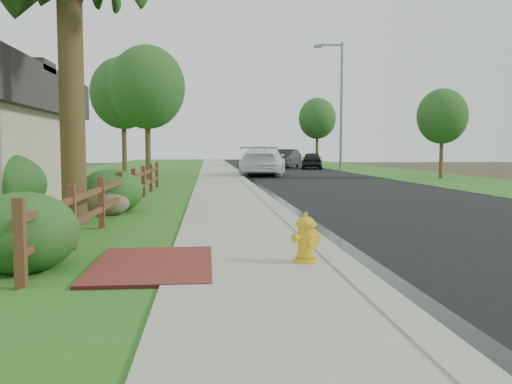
{
  "coord_description": "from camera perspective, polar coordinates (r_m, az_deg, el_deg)",
  "views": [
    {
      "loc": [
        -1.44,
        -8.36,
        1.65
      ],
      "look_at": [
        -0.39,
        3.45,
        0.72
      ],
      "focal_mm": 38.0,
      "sensor_mm": 36.0,
      "label": 1
    }
  ],
  "objects": [
    {
      "name": "verge_far",
      "position": [
        45.28,
        11.53,
        2.36
      ],
      "size": [
        6.0,
        90.0,
        0.04
      ],
      "primitive_type": "cube",
      "color": "#1E5819",
      "rests_on": "ground"
    },
    {
      "name": "dark_car_far",
      "position": [
        47.81,
        3.05,
        3.54
      ],
      "size": [
        3.69,
        5.29,
        1.65
      ],
      "primitive_type": "imported",
      "rotation": [
        0.0,
        0.0,
        -0.43
      ],
      "color": "black",
      "rests_on": "road"
    },
    {
      "name": "lawn_near",
      "position": [
        43.89,
        -13.69,
        2.25
      ],
      "size": [
        9.0,
        90.0,
        0.04
      ],
      "primitive_type": "cube",
      "color": "#1E5819",
      "rests_on": "ground"
    },
    {
      "name": "boulder",
      "position": [
        13.77,
        -15.35,
        -1.04
      ],
      "size": [
        1.21,
        0.99,
        0.72
      ],
      "primitive_type": "ellipsoid",
      "rotation": [
        0.0,
        0.0,
        0.19
      ],
      "color": "brown",
      "rests_on": "ground"
    },
    {
      "name": "brick_patch",
      "position": [
        7.57,
        -10.81,
        -7.74
      ],
      "size": [
        1.6,
        2.4,
        0.11
      ],
      "primitive_type": "cube",
      "color": "maroon",
      "rests_on": "ground"
    },
    {
      "name": "sidewalk",
      "position": [
        43.4,
        -4.37,
        2.38
      ],
      "size": [
        2.2,
        90.0,
        0.1
      ],
      "primitive_type": "cube",
      "color": "#A0988B",
      "rests_on": "ground"
    },
    {
      "name": "ground",
      "position": [
        8.65,
        4.64,
        -6.52
      ],
      "size": [
        120.0,
        120.0,
        0.0
      ],
      "primitive_type": "plane",
      "color": "#3A331F"
    },
    {
      "name": "ranch_fence",
      "position": [
        14.96,
        -13.37,
        0.42
      ],
      "size": [
        0.12,
        16.92,
        1.1
      ],
      "color": "#472A17",
      "rests_on": "ground"
    },
    {
      "name": "tree_near_left",
      "position": [
        30.13,
        -11.4,
        10.73
      ],
      "size": [
        4.07,
        4.07,
        7.22
      ],
      "color": "#3B2D18",
      "rests_on": "ground"
    },
    {
      "name": "wet_gutter",
      "position": [
        43.45,
        -2.2,
        2.36
      ],
      "size": [
        0.5,
        90.0,
        0.0
      ],
      "primitive_type": "cube",
      "color": "black",
      "rests_on": "road"
    },
    {
      "name": "tree_mid_left",
      "position": [
        37.55,
        -13.79,
        10.07
      ],
      "size": [
        4.35,
        4.35,
        7.78
      ],
      "color": "#3B2D18",
      "rests_on": "ground"
    },
    {
      "name": "white_suv",
      "position": [
        33.65,
        0.78,
        3.3
      ],
      "size": [
        3.65,
        6.7,
        1.84
      ],
      "primitive_type": "imported",
      "rotation": [
        0.0,
        0.0,
        2.97
      ],
      "color": "white",
      "rests_on": "road"
    },
    {
      "name": "dark_car_mid",
      "position": [
        45.43,
        5.89,
        3.33
      ],
      "size": [
        2.38,
        4.41,
        1.43
      ],
      "primitive_type": "imported",
      "rotation": [
        0.0,
        0.0,
        2.97
      ],
      "color": "black",
      "rests_on": "road"
    },
    {
      "name": "shrub_a",
      "position": [
        7.84,
        -23.35,
        -3.96
      ],
      "size": [
        1.62,
        1.62,
        1.09
      ],
      "primitive_type": "ellipsoid",
      "rotation": [
        0.0,
        0.0,
        -0.12
      ],
      "color": "#194619",
      "rests_on": "ground"
    },
    {
      "name": "grass_strip",
      "position": [
        43.42,
        -6.88,
        2.34
      ],
      "size": [
        1.6,
        90.0,
        0.06
      ],
      "primitive_type": "cube",
      "color": "#1E5819",
      "rests_on": "ground"
    },
    {
      "name": "tree_near_right",
      "position": [
        32.12,
        19.01,
        7.53
      ],
      "size": [
        2.79,
        2.79,
        5.03
      ],
      "color": "#3B2D18",
      "rests_on": "ground"
    },
    {
      "name": "road",
      "position": [
        43.81,
        2.84,
        2.36
      ],
      "size": [
        8.0,
        90.0,
        0.02
      ],
      "primitive_type": "cube",
      "color": "black",
      "rests_on": "ground"
    },
    {
      "name": "streetlight",
      "position": [
        42.15,
        8.73,
        9.69
      ],
      "size": [
        2.24,
        0.35,
        9.7
      ],
      "color": "slate",
      "rests_on": "ground"
    },
    {
      "name": "fire_hydrant",
      "position": [
        7.52,
        5.3,
        -4.96
      ],
      "size": [
        0.45,
        0.37,
        0.69
      ],
      "color": "yellow",
      "rests_on": "sidewalk"
    },
    {
      "name": "curb",
      "position": [
        43.43,
        -2.66,
        2.41
      ],
      "size": [
        0.4,
        90.0,
        0.12
      ],
      "primitive_type": "cube",
      "color": "gray",
      "rests_on": "ground"
    },
    {
      "name": "tree_far_right",
      "position": [
        52.45,
        6.46,
        7.69
      ],
      "size": [
        3.56,
        3.56,
        6.56
      ],
      "color": "#3B2D18",
      "rests_on": "ground"
    },
    {
      "name": "shrub_c",
      "position": [
        14.23,
        -15.02,
        0.03
      ],
      "size": [
        2.11,
        2.11,
        1.15
      ],
      "primitive_type": "ellipsoid",
      "rotation": [
        0.0,
        0.0,
        -0.42
      ],
      "color": "#194619",
      "rests_on": "ground"
    }
  ]
}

